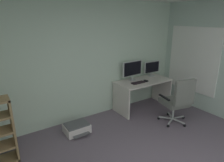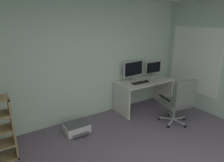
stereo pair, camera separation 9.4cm
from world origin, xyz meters
The scene contains 10 objects.
wall_back centered at (0.00, 2.77, 1.29)m, with size 5.31×0.10×2.57m, color silver.
window_pane centered at (2.65, 1.86, 1.20)m, with size 0.01×1.27×1.50m, color white.
window_frame centered at (2.65, 1.86, 1.20)m, with size 0.02×1.35×1.58m, color white.
desk centered at (1.51, 2.37, 0.53)m, with size 1.38×0.66×0.73m.
monitor_main centered at (1.30, 2.55, 1.01)m, with size 0.58×0.18×0.47m.
monitor_secondary centered at (1.95, 2.55, 0.95)m, with size 0.49×0.18×0.38m.
keyboard centered at (1.27, 2.29, 0.74)m, with size 0.34×0.13×0.02m, color black.
computer_mouse centered at (1.49, 2.27, 0.75)m, with size 0.06×0.10×0.03m, color black.
office_chair centered at (1.57, 1.37, 0.56)m, with size 0.64×0.65×1.05m.
printer centered at (-0.35, 2.25, 0.09)m, with size 0.48×0.45×0.19m.
Camera 1 is at (-1.69, -1.04, 2.20)m, focal length 31.77 mm.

